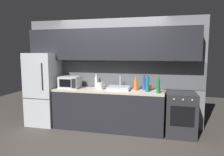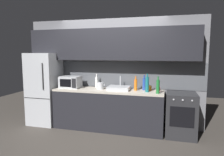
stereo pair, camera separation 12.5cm
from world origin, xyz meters
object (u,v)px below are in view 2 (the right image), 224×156
wine_bottle_blue (144,84)px  kettle (100,86)px  refrigerator (45,88)px  wine_bottle_orange (136,85)px  microwave (71,82)px  wine_bottle_white (97,82)px  mug_red (158,89)px  oven_range (181,115)px  mug_amber (150,88)px  wine_bottle_teal (147,84)px  wine_bottle_green (158,86)px

wine_bottle_blue → kettle: bearing=-170.2°
refrigerator → wine_bottle_orange: 2.21m
microwave → wine_bottle_orange: (1.52, 0.04, -0.01)m
kettle → wine_bottle_white: bearing=128.1°
kettle → wine_bottle_blue: 0.98m
mug_red → microwave: bearing=-176.5°
oven_range → kettle: (-1.74, 0.01, 0.53)m
mug_red → mug_amber: size_ratio=0.87×
mug_amber → wine_bottle_white: bearing=177.5°
wine_bottle_teal → refrigerator: bearing=178.7°
wine_bottle_blue → mug_amber: 0.15m
wine_bottle_orange → wine_bottle_white: (-0.94, 0.14, 0.00)m
wine_bottle_teal → oven_range: bearing=4.4°
microwave → wine_bottle_blue: wine_bottle_blue is taller
wine_bottle_blue → mug_red: 0.32m
oven_range → wine_bottle_teal: bearing=-175.6°
wine_bottle_teal → wine_bottle_white: size_ratio=1.20×
kettle → wine_bottle_green: wine_bottle_green is taller
refrigerator → wine_bottle_blue: (2.38, 0.18, 0.18)m
kettle → mug_red: bearing=6.0°
kettle → wine_bottle_orange: wine_bottle_orange is taller
oven_range → mug_red: mug_red is taller
microwave → wine_bottle_green: (2.00, -0.18, 0.01)m
refrigerator → wine_bottle_orange: bearing=1.6°
wine_bottle_orange → oven_range: bearing=-3.9°
wine_bottle_white → oven_range: bearing=-6.1°
refrigerator → wine_bottle_blue: bearing=4.2°
wine_bottle_orange → mug_red: (0.48, 0.08, -0.08)m
wine_bottle_teal → wine_bottle_orange: 0.28m
refrigerator → kettle: bearing=0.4°
refrigerator → wine_bottle_orange: size_ratio=5.40×
wine_bottle_orange → mug_red: bearing=9.4°
refrigerator → microwave: 0.70m
mug_amber → wine_bottle_orange: bearing=-164.0°
wine_bottle_blue → mug_amber: bearing=-12.4°
refrigerator → wine_bottle_white: refrigerator is taller
wine_bottle_green → mug_amber: size_ratio=3.31×
kettle → wine_bottle_blue: size_ratio=0.57×
refrigerator → kettle: size_ratio=9.16×
wine_bottle_white → mug_amber: size_ratio=3.12×
wine_bottle_teal → wine_bottle_orange: size_ratio=1.23×
wine_bottle_blue → wine_bottle_teal: bearing=-70.0°
wine_bottle_white → mug_red: size_ratio=3.57×
refrigerator → microwave: (0.68, 0.02, 0.18)m
microwave → refrigerator: bearing=-178.4°
wine_bottle_orange → mug_amber: size_ratio=3.03×
kettle → wine_bottle_white: wine_bottle_white is taller
kettle → oven_range: bearing=-0.3°
wine_bottle_blue → wine_bottle_white: (-1.11, 0.03, -0.00)m
mug_amber → oven_range: bearing=-13.0°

